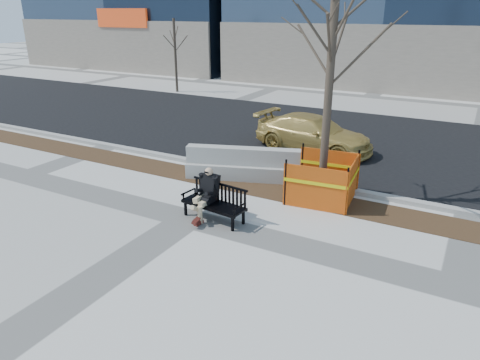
% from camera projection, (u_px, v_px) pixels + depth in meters
% --- Properties ---
extents(ground, '(120.00, 120.00, 0.00)m').
position_uv_depth(ground, '(189.00, 218.00, 10.92)').
color(ground, beige).
rests_on(ground, ground).
extents(mulch_strip, '(40.00, 1.20, 0.02)m').
position_uv_depth(mulch_strip, '(239.00, 184.00, 13.04)').
color(mulch_strip, '#47301C').
rests_on(mulch_strip, ground).
extents(asphalt_street, '(60.00, 10.40, 0.01)m').
position_uv_depth(asphalt_street, '(312.00, 135.00, 18.11)').
color(asphalt_street, black).
rests_on(asphalt_street, ground).
extents(curb, '(60.00, 0.25, 0.12)m').
position_uv_depth(curb, '(254.00, 173.00, 13.80)').
color(curb, '#9E9B93').
rests_on(curb, ground).
extents(bench, '(1.74, 0.80, 0.89)m').
position_uv_depth(bench, '(214.00, 219.00, 10.86)').
color(bench, black).
rests_on(bench, ground).
extents(seated_man, '(0.64, 0.96, 1.26)m').
position_uv_depth(seated_man, '(208.00, 216.00, 11.02)').
color(seated_man, black).
rests_on(seated_man, ground).
extents(tree_fence, '(2.74, 2.74, 6.30)m').
position_uv_depth(tree_fence, '(321.00, 198.00, 12.07)').
color(tree_fence, '#FF5D14').
rests_on(tree_fence, ground).
extents(sedan, '(4.55, 2.35, 1.26)m').
position_uv_depth(sedan, '(312.00, 150.00, 16.21)').
color(sedan, tan).
rests_on(sedan, ground).
extents(jersey_barrier_left, '(3.48, 1.79, 0.99)m').
position_uv_depth(jersey_barrier_left, '(243.00, 178.00, 13.50)').
color(jersey_barrier_left, '#A6A39B').
rests_on(jersey_barrier_left, ground).
extents(jersey_barrier_right, '(2.81, 1.59, 0.80)m').
position_uv_depth(jersey_barrier_right, '(263.00, 177.00, 13.60)').
color(jersey_barrier_right, '#A2A098').
rests_on(jersey_barrier_right, ground).
extents(far_tree_left, '(1.82, 1.82, 4.68)m').
position_uv_depth(far_tree_left, '(177.00, 92.00, 27.75)').
color(far_tree_left, '#4A3D2F').
rests_on(far_tree_left, ground).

